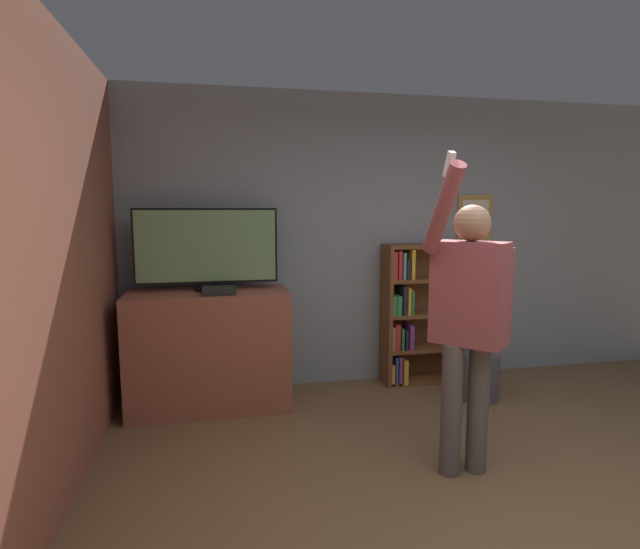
% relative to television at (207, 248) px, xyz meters
% --- Properties ---
extents(wall_back, '(6.67, 0.09, 2.70)m').
position_rel_television_xyz_m(wall_back, '(1.58, 0.35, 0.02)').
color(wall_back, gray).
rests_on(wall_back, ground_plane).
extents(wall_side_brick, '(0.06, 4.20, 2.70)m').
position_rel_television_xyz_m(wall_side_brick, '(-0.79, -0.98, 0.02)').
color(wall_side_brick, '#93513D').
rests_on(wall_side_brick, ground_plane).
extents(tv_ledge, '(1.30, 0.60, 0.98)m').
position_rel_television_xyz_m(tv_ledge, '(0.00, -0.07, -0.84)').
color(tv_ledge, '#93513D').
rests_on(tv_ledge, ground_plane).
extents(television, '(1.16, 0.22, 0.68)m').
position_rel_television_xyz_m(television, '(0.00, 0.00, 0.00)').
color(television, black).
rests_on(television, tv_ledge).
extents(game_console, '(0.26, 0.21, 0.05)m').
position_rel_television_xyz_m(game_console, '(0.09, -0.19, -0.33)').
color(game_console, black).
rests_on(game_console, tv_ledge).
extents(bookshelf, '(0.97, 0.28, 1.32)m').
position_rel_television_xyz_m(bookshelf, '(1.99, 0.17, -0.67)').
color(bookshelf, brown).
rests_on(bookshelf, ground_plane).
extents(person, '(0.57, 0.55, 1.96)m').
position_rel_television_xyz_m(person, '(1.57, -1.47, -0.31)').
color(person, '#56514C').
rests_on(person, ground_plane).
extents(waste_bin, '(0.35, 0.35, 0.41)m').
position_rel_television_xyz_m(waste_bin, '(2.29, -0.36, -1.13)').
color(waste_bin, '#4C4C51').
rests_on(waste_bin, ground_plane).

